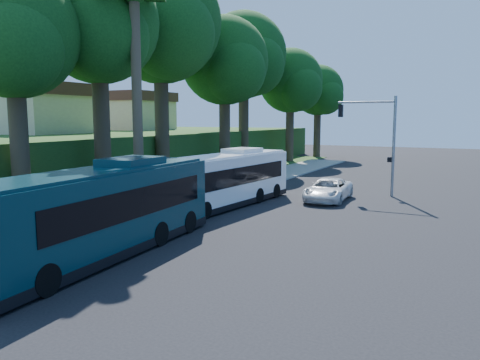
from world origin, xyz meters
The scene contains 18 objects.
ground centered at (0.00, 0.00, 0.00)m, with size 140.00×140.00×0.00m, color black.
sidewalk centered at (-7.30, 0.00, 0.06)m, with size 4.50×70.00×0.12m, color gray.
red_curb centered at (-5.00, -4.00, 0.07)m, with size 0.25×30.00×0.13m, color maroon.
grass_verge centered at (-13.00, 5.00, 0.03)m, with size 8.00×70.00×0.06m, color #234719.
bus_shelter centered at (-7.26, -2.86, 1.81)m, with size 3.20×1.51×2.55m.
stop_sign_pole centered at (-5.40, -5.00, 2.08)m, with size 0.35×0.06×3.17m.
traffic_signal_pole centered at (3.78, 10.00, 4.42)m, with size 4.10×0.30×7.00m.
hillside_backdrop centered at (-26.30, 15.10, 2.44)m, with size 24.00×60.00×8.80m.
tree_0 centered at (-12.40, -0.02, 11.20)m, with size 8.40×8.00×15.70m.
tree_1 centered at (-13.37, 7.98, 12.73)m, with size 10.50×10.00×18.26m.
tree_2 centered at (-11.89, 15.98, 10.48)m, with size 8.82×8.40×15.12m.
tree_3 centered at (-13.88, 23.98, 11.98)m, with size 10.08×9.60×17.28m.
tree_4 centered at (-11.40, 31.98, 9.73)m, with size 8.40×8.00×14.14m.
tree_5 centered at (-10.41, 39.99, 8.96)m, with size 7.35×7.00×12.86m.
tree_6 centered at (-12.91, -6.01, 9.71)m, with size 7.56×7.20×13.74m.
white_bus centered at (-3.79, 1.54, 1.72)m, with size 3.50×12.00×3.53m.
teal_bus centered at (-2.98, -10.12, 1.85)m, with size 3.60×12.88×3.79m.
pickup centered at (1.30, 6.36, 0.73)m, with size 2.43×5.28×1.47m, color white.
Camera 1 is at (10.22, -23.75, 5.46)m, focal length 35.00 mm.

